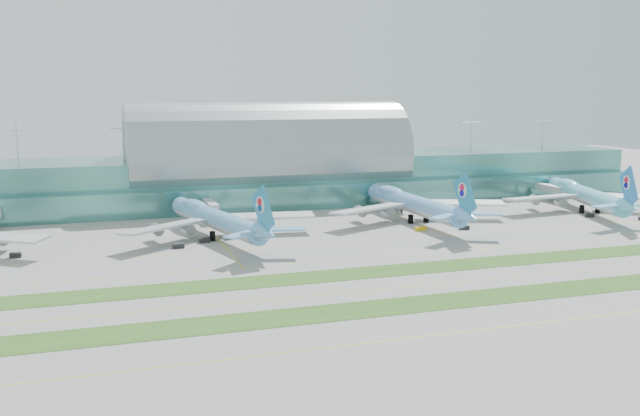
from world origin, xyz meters
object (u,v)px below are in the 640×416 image
object	(u,v)px
terminal	(268,169)
airliner_b	(215,218)
airliner_c	(413,203)
airliner_d	(586,194)

from	to	relation	value
terminal	airliner_b	size ratio (longest dim) A/B	4.40
terminal	airliner_b	world-z (taller)	terminal
terminal	airliner_c	size ratio (longest dim) A/B	4.20
airliner_c	airliner_d	distance (m)	75.49
terminal	airliner_d	bearing A→B (deg)	-28.50
airliner_c	airliner_d	world-z (taller)	airliner_d
terminal	airliner_c	world-z (taller)	terminal
terminal	airliner_d	world-z (taller)	terminal
terminal	airliner_d	xyz separation A→B (m)	(116.14, -63.05, -7.36)
terminal	airliner_c	xyz separation A→B (m)	(40.69, -60.73, -7.36)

